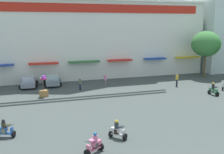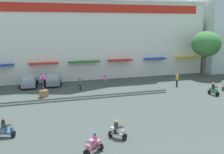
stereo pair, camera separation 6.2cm
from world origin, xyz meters
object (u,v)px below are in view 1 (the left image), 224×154
Objects in this scene: scooter_rider_4 at (5,130)px; pedestrian_1 at (177,79)px; plaza_tree_1 at (206,44)px; pedestrian_0 at (105,79)px; pedestrian_2 at (80,83)px; balloon_vendor_cart at (44,87)px; parked_car_0 at (29,82)px; scooter_rider_0 at (213,90)px; scooter_rider_6 at (118,131)px; parked_car_1 at (52,80)px; scooter_rider_5 at (94,145)px.

pedestrian_1 reaches higher than scooter_rider_4.
plaza_tree_1 reaches higher than pedestrian_0.
pedestrian_2 is at bearing -173.46° from plaza_tree_1.
balloon_vendor_cart is at bearing -170.83° from plaza_tree_1.
parked_car_0 is at bearing 162.80° from pedestrian_1.
pedestrian_1 is at bearing -8.06° from pedestrian_2.
parked_car_0 is 6.06m from balloon_vendor_cart.
pedestrian_0 is (-10.91, 8.92, 0.27)m from scooter_rider_0.
pedestrian_2 is (8.36, 12.86, 0.40)m from scooter_rider_4.
scooter_rider_0 is at bearing -16.00° from balloon_vendor_cart.
plaza_tree_1 reaches higher than pedestrian_2.
balloon_vendor_cart is (-8.56, -3.34, 0.25)m from pedestrian_0.
balloon_vendor_cart reaches higher than pedestrian_2.
scooter_rider_6 is 0.57× the size of balloon_vendor_cart.
parked_car_1 is at bearing 160.03° from pedestrian_0.
pedestrian_1 is (-1.72, 5.45, 0.37)m from scooter_rider_0.
plaza_tree_1 is 27.99m from scooter_rider_6.
scooter_rider_6 is (8.02, -2.83, 0.01)m from scooter_rider_4.
scooter_rider_0 is 1.03× the size of scooter_rider_5.
plaza_tree_1 is at bearing 6.54° from pedestrian_2.
pedestrian_0 is at bearing 21.32° from balloon_vendor_cart.
pedestrian_2 reaches higher than parked_car_1.
parked_car_0 is 20.68m from scooter_rider_6.
parked_car_1 is 2.83× the size of scooter_rider_5.
scooter_rider_6 is (2.76, -19.85, -0.17)m from parked_car_1.
pedestrian_1 is at bearing -150.62° from plaza_tree_1.
scooter_rider_6 is at bearing 38.57° from scooter_rider_5.
plaza_tree_1 is at bearing -3.79° from parked_car_0.
scooter_rider_4 is at bearing -152.78° from pedestrian_1.
pedestrian_2 reaches higher than scooter_rider_5.
balloon_vendor_cart is (3.67, 11.15, 0.56)m from scooter_rider_4.
pedestrian_1 is at bearing -20.40° from parked_car_1.
parked_car_1 is at bearing 0.60° from parked_car_0.
pedestrian_1 is at bearing 44.98° from scooter_rider_5.
scooter_rider_0 is 16.49m from pedestrian_2.
parked_car_1 is (-23.62, 1.81, -4.55)m from plaza_tree_1.
scooter_rider_0 is at bearing -26.27° from pedestrian_2.
balloon_vendor_cart is (1.56, -5.84, 0.43)m from parked_car_0.
pedestrian_1 reaches higher than parked_car_0.
scooter_rider_0 is at bearing -120.76° from plaza_tree_1.
parked_car_1 is (3.15, 0.03, 0.05)m from parked_car_0.
scooter_rider_5 is 15.93m from balloon_vendor_cart.
parked_car_1 is 2.44× the size of pedestrian_1.
pedestrian_2 is at bearing 56.98° from scooter_rider_4.
parked_car_0 is 20.21m from pedestrian_1.
parked_car_1 reaches higher than scooter_rider_4.
balloon_vendor_cart is (-2.10, 15.78, 0.55)m from scooter_rider_5.
pedestrian_0 is at bearing 159.27° from pedestrian_1.
parked_car_0 is 1.74× the size of balloon_vendor_cart.
scooter_rider_0 is 1.07× the size of scooter_rider_4.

